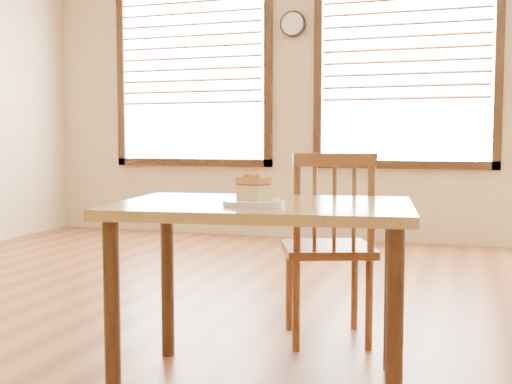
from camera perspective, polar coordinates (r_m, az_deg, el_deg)
window_left at (r=6.92m, az=-5.71°, el=11.36°), size 1.76×0.10×1.96m
window_right at (r=6.37m, az=13.12°, el=11.85°), size 1.76×0.10×1.96m
wall_clock at (r=6.60m, az=3.29°, el=14.69°), size 0.26×0.05×0.26m
cafe_table_main at (r=2.53m, az=0.65°, el=-3.31°), size 1.23×0.90×0.75m
cafe_chair_main at (r=3.16m, az=6.49°, el=-4.82°), size 0.55×0.55×0.95m
plate at (r=2.41m, az=-0.22°, el=-0.98°), size 0.23×0.23×0.02m
cake_slice at (r=2.41m, az=-0.22°, el=0.48°), size 0.13×0.12×0.11m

